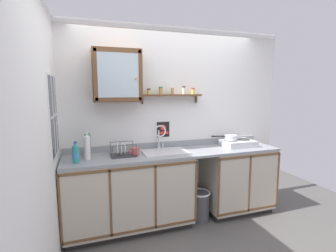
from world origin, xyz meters
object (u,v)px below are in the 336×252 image
bottle_detergent_teal_1 (76,153)px  hot_plate_stove (238,143)px  mug (135,151)px  warning_sign (163,130)px  trash_bin (200,205)px  wall_cabinet (117,76)px  bottle_soda_green_2 (88,145)px  sink (164,153)px  saucepan (230,137)px  bottle_opaque_white_0 (87,147)px  dish_rack (122,152)px

bottle_detergent_teal_1 → hot_plate_stove: bearing=3.4°
mug → warning_sign: bearing=33.6°
warning_sign → trash_bin: (0.40, -0.37, -1.00)m
bottle_detergent_teal_1 → trash_bin: bearing=1.1°
bottle_detergent_teal_1 → wall_cabinet: wall_cabinet is taller
warning_sign → mug: bearing=-146.4°
bottle_soda_green_2 → sink: bearing=-4.4°
saucepan → mug: (-1.37, -0.06, -0.08)m
hot_plate_stove → saucepan: 0.14m
trash_bin → wall_cabinet: bearing=166.1°
bottle_detergent_teal_1 → mug: size_ratio=1.86×
bottle_opaque_white_0 → warning_sign: size_ratio=1.50×
bottle_detergent_teal_1 → trash_bin: (1.53, 0.03, -0.85)m
saucepan → hot_plate_stove: bearing=-12.9°
hot_plate_stove → wall_cabinet: (-1.65, 0.15, 0.92)m
bottle_soda_green_2 → wall_cabinet: bearing=8.2°
hot_plate_stove → dish_rack: dish_rack is taller
bottle_opaque_white_0 → trash_bin: (1.41, -0.07, -0.89)m
dish_rack → saucepan: bearing=0.8°
dish_rack → trash_bin: (1.00, -0.11, -0.79)m
hot_plate_stove → trash_bin: 1.01m
saucepan → sink: bearing=-179.9°
bottle_soda_green_2 → warning_sign: bearing=9.9°
bottle_detergent_teal_1 → mug: bottle_detergent_teal_1 is taller
bottle_detergent_teal_1 → saucepan: bearing=4.4°
saucepan → mug: 1.37m
bottle_opaque_white_0 → dish_rack: bearing=4.3°
hot_plate_stove → bottle_detergent_teal_1: size_ratio=1.88×
bottle_soda_green_2 → warning_sign: size_ratio=1.57×
bottle_soda_green_2 → trash_bin: 1.67m
hot_plate_stove → mug: (-1.48, -0.03, 0.01)m
bottle_opaque_white_0 → trash_bin: size_ratio=0.80×
dish_rack → mug: (0.15, -0.04, 0.01)m
bottle_opaque_white_0 → bottle_detergent_teal_1: 0.17m
sink → hot_plate_stove: sink is taller
warning_sign → bottle_opaque_white_0: bearing=-163.6°
bottle_detergent_teal_1 → wall_cabinet: 1.04m
mug → wall_cabinet: size_ratio=0.20×
dish_rack → trash_bin: 1.28m
hot_plate_stove → mug: 1.48m
sink → bottle_soda_green_2: sink is taller
sink → warning_sign: 0.37m
saucepan → trash_bin: 1.02m
sink → bottle_soda_green_2: 0.95m
bottle_detergent_teal_1 → mug: 0.68m
wall_cabinet → trash_bin: bearing=-13.9°
warning_sign → sink: bearing=-104.0°
trash_bin → dish_rack: bearing=174.0°
trash_bin → bottle_opaque_white_0: bearing=176.9°
saucepan → bottle_soda_green_2: bottle_soda_green_2 is taller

